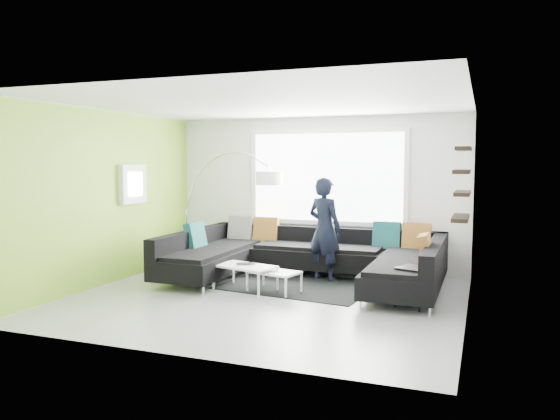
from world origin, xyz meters
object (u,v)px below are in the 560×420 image
object	(u,v)px
arc_lamp	(186,209)
laptop	(246,264)
side_table	(414,287)
person	(325,229)
coffee_table	(259,279)
sectional_sofa	(304,259)

from	to	relation	value
arc_lamp	laptop	xyz separation A→B (m)	(1.88, -1.42, -0.68)
side_table	person	distance (m)	2.11
side_table	laptop	xyz separation A→B (m)	(-2.55, 0.12, 0.13)
coffee_table	arc_lamp	world-z (taller)	arc_lamp
laptop	side_table	bearing A→B (deg)	-34.44
coffee_table	arc_lamp	xyz separation A→B (m)	(-2.11, 1.44, 0.89)
sectional_sofa	laptop	xyz separation A→B (m)	(-0.71, -0.71, -0.01)
person	laptop	xyz separation A→B (m)	(-0.94, -1.11, -0.46)
side_table	person	size ratio (longest dim) A/B	0.32
sectional_sofa	coffee_table	size ratio (longest dim) A/B	3.62
coffee_table	laptop	xyz separation A→B (m)	(-0.23, 0.02, 0.21)
sectional_sofa	coffee_table	bearing A→B (deg)	-123.75
laptop	person	bearing A→B (deg)	17.99
arc_lamp	laptop	distance (m)	2.45
coffee_table	laptop	bearing A→B (deg)	-170.06
sectional_sofa	person	xyz separation A→B (m)	(0.22, 0.40, 0.45)
arc_lamp	laptop	size ratio (longest dim) A/B	5.99
coffee_table	arc_lamp	distance (m)	2.70
coffee_table	person	distance (m)	1.49
side_table	sectional_sofa	bearing A→B (deg)	155.86
arc_lamp	person	world-z (taller)	arc_lamp
sectional_sofa	coffee_table	distance (m)	0.90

